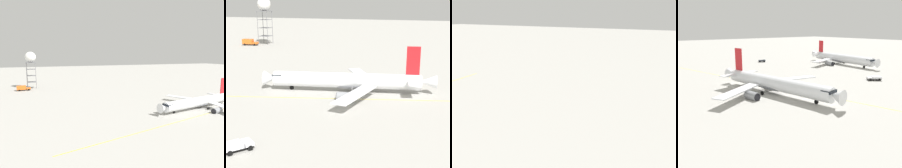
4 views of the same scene
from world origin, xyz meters
The scene contains 5 objects.
ground_plane centered at (0.00, 0.00, 0.00)m, with size 600.00×600.00×0.00m, color #ADAAA3.
airliner_main centered at (1.21, -1.76, 2.70)m, with size 36.15×42.66×11.86m.
catering_truck_truck centered at (69.26, 69.03, 1.66)m, with size 3.61×8.02×3.10m.
radar_tower centered at (76.60, 63.91, 19.24)m, with size 6.61×6.61×23.36m.
taxiway_centreline centered at (-4.43, -4.96, 0.00)m, with size 29.64×124.87×0.01m.
Camera 1 is at (-62.14, 59.35, 22.25)m, focal length 32.38 mm.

